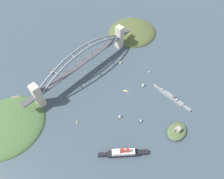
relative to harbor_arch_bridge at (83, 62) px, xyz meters
The scene contains 15 objects.
ground_plane 29.66m from the harbor_arch_bridge, 164.74° to the right, with size 1400.00×1400.00×0.00m, color #3D4C56.
harbor_arch_bridge is the anchor object (origin of this frame).
headland_west_shore 177.72m from the harbor_arch_bridge, behind, with size 122.41×117.19×27.47m.
headland_east_shore 179.04m from the harbor_arch_bridge, ahead, with size 130.96×122.32×21.44m.
ocean_liner 194.76m from the harbor_arch_bridge, 65.88° to the left, with size 62.20×60.39×21.14m.
naval_cruiser 188.34m from the harbor_arch_bridge, 111.19° to the left, with size 11.20×86.60×16.13m.
fort_island_mid_harbor 220.72m from the harbor_arch_bridge, 93.06° to the left, with size 39.36×28.99×16.69m.
seaplane_taxiing_near_bridge 74.32m from the harbor_arch_bridge, 43.97° to the right, with size 11.69×7.29×5.00m.
small_boat_0 134.35m from the harbor_arch_bridge, 75.94° to the left, with size 8.94×5.95×9.48m.
small_boat_1 84.83m from the harbor_arch_bridge, 150.84° to the left, with size 7.73×7.24×8.73m.
small_boat_2 163.58m from the harbor_arch_bridge, 85.38° to the left, with size 7.85×4.58×9.10m.
small_boat_3 129.53m from the harbor_arch_bridge, 114.86° to the left, with size 9.04×7.34×11.55m.
small_boat_4 139.91m from the harbor_arch_bridge, 131.84° to the left, with size 5.65×6.56×6.74m.
small_boat_5 103.82m from the harbor_arch_bridge, 101.11° to the left, with size 6.95×11.39×2.08m.
small_boat_6 124.38m from the harbor_arch_bridge, 40.60° to the left, with size 6.47×4.71×1.94m.
Camera 1 is at (170.75, 235.92, 319.71)m, focal length 31.94 mm.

